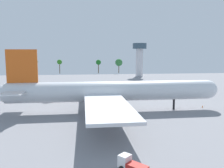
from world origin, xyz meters
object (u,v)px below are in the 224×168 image
pushback_tractor (52,99)px  safety_cone_nose (202,106)px  cargo_airplane (111,92)px  control_tower (139,56)px  fuel_truck (103,89)px  cargo_loader (131,165)px

pushback_tractor → safety_cone_nose: pushback_tractor is taller
cargo_airplane → pushback_tractor: cargo_airplane is taller
cargo_airplane → pushback_tractor: (-20.82, 17.95, -5.29)m
pushback_tractor → control_tower: size_ratio=0.19×
cargo_airplane → safety_cone_nose: size_ratio=107.01×
safety_cone_nose → control_tower: 115.78m
cargo_airplane → control_tower: bearing=71.8°
pushback_tractor → fuel_truck: bearing=44.5°
cargo_airplane → control_tower: (38.14, 115.78, 10.82)m
pushback_tractor → safety_cone_nose: size_ratio=7.99×
cargo_loader → fuel_truck: size_ratio=0.90×
pushback_tractor → control_tower: 115.35m
safety_cone_nose → fuel_truck: bearing=129.1°
control_tower → cargo_loader: bearing=-104.4°
cargo_airplane → fuel_truck: cargo_airplane is taller
cargo_airplane → safety_cone_nose: bearing=2.5°
safety_cone_nose → control_tower: bearing=86.9°
cargo_airplane → safety_cone_nose: cargo_airplane is taller
cargo_loader → control_tower: bearing=75.6°
cargo_airplane → fuel_truck: (1.07, 39.48, -5.31)m
fuel_truck → cargo_loader: bearing=-91.8°
cargo_airplane → pushback_tractor: 28.00m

